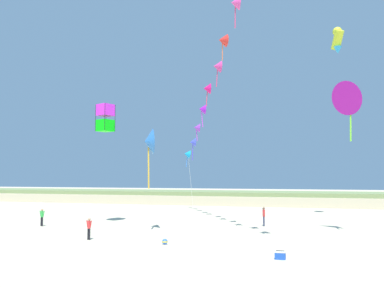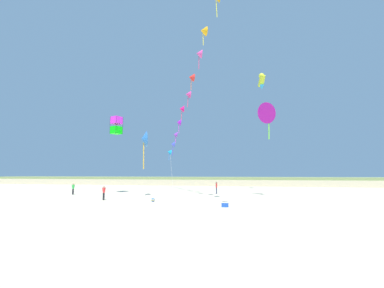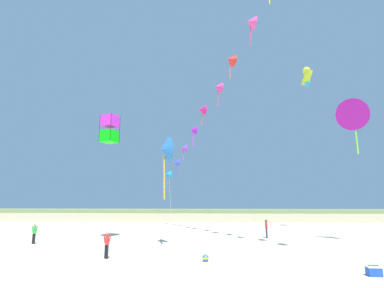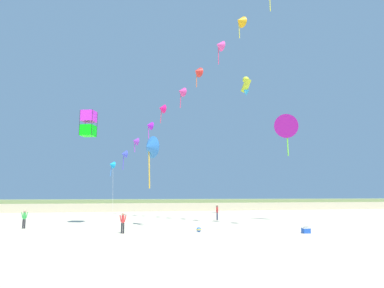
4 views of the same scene
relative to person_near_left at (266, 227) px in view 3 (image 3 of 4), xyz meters
name	(u,v)px [view 3 (image 3 of 4)]	position (x,y,z in m)	size (l,w,h in m)	color
ground_plane	(204,285)	(-4.96, -16.22, -0.96)	(240.00, 240.00, 0.00)	beige
dune_ridge	(215,215)	(-4.96, 27.59, 0.03)	(120.00, 10.99, 1.99)	beige
person_near_left	(266,227)	(0.00, 0.00, 0.00)	(0.23, 0.58, 1.66)	#282D4C
person_near_right	(34,232)	(-18.84, -5.51, -0.07)	(0.54, 0.21, 1.55)	black
person_mid_center	(107,243)	(-10.84, -11.17, -0.08)	(0.53, 0.23, 1.52)	black
kite_banner_string	(216,87)	(-4.37, 0.25, 13.84)	(16.00, 32.30, 22.82)	#1397E1
large_kite_low_lead	(165,150)	(-8.43, -6.28, 6.20)	(1.66, 2.17, 4.84)	blue
large_kite_mid_trail	(307,77)	(7.10, 7.78, 17.85)	(1.63, 2.03, 2.86)	yellow
large_kite_high_solo	(354,114)	(7.08, -3.66, 9.49)	(3.03, 2.92, 4.81)	#C419AB
large_kite_outer_drift	(110,129)	(-14.16, -2.96, 8.84)	(1.65, 1.65, 2.52)	#0CE610
beach_cooler	(374,271)	(2.40, -14.22, -0.75)	(0.58, 0.41, 0.46)	blue
beach_ball	(205,258)	(-5.11, -11.50, -0.78)	(0.36, 0.36, 0.36)	blue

